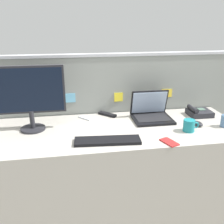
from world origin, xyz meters
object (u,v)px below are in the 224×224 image
at_px(desktop_monitor, 29,94).
at_px(tv_remote, 108,114).
at_px(coffee_mug, 189,126).
at_px(laptop, 151,112).
at_px(keyboard_main, 108,141).
at_px(desk_phone, 199,112).
at_px(computer_mouse_right_hand, 198,124).
at_px(cell_phone_silver_slab, 86,118).
at_px(cell_phone_red_case, 169,142).

xyz_separation_m(desktop_monitor, tv_remote, (0.61, 0.20, -0.27)).
bearing_deg(coffee_mug, laptop, 124.17).
height_order(laptop, tv_remote, laptop).
bearing_deg(keyboard_main, coffee_mug, 12.19).
distance_m(desk_phone, computer_mouse_right_hand, 0.24).
xyz_separation_m(keyboard_main, cell_phone_silver_slab, (-0.11, 0.48, -0.01)).
relative_size(desktop_monitor, desk_phone, 2.68).
bearing_deg(cell_phone_red_case, desk_phone, 24.79).
distance_m(cell_phone_silver_slab, cell_phone_red_case, 0.77).
relative_size(keyboard_main, cell_phone_red_case, 3.46).
distance_m(laptop, coffee_mug, 0.36).
distance_m(computer_mouse_right_hand, cell_phone_silver_slab, 0.92).
xyz_separation_m(computer_mouse_right_hand, coffee_mug, (-0.12, -0.09, 0.03)).
bearing_deg(cell_phone_red_case, cell_phone_silver_slab, 112.57).
relative_size(computer_mouse_right_hand, coffee_mug, 0.81).
bearing_deg(desk_phone, cell_phone_silver_slab, 174.59).
bearing_deg(cell_phone_red_case, laptop, 67.29).
bearing_deg(laptop, computer_mouse_right_hand, -32.89).
bearing_deg(desk_phone, desktop_monitor, -177.00).
relative_size(desktop_monitor, cell_phone_red_case, 3.95).
relative_size(cell_phone_silver_slab, tv_remote, 0.75).
distance_m(keyboard_main, cell_phone_red_case, 0.42).
height_order(desk_phone, cell_phone_red_case, desk_phone).
bearing_deg(cell_phone_silver_slab, desktop_monitor, 158.52).
height_order(cell_phone_red_case, coffee_mug, coffee_mug).
relative_size(desk_phone, cell_phone_silver_slab, 1.50).
bearing_deg(desktop_monitor, laptop, 4.18).
bearing_deg(cell_phone_silver_slab, laptop, -53.25).
bearing_deg(cell_phone_silver_slab, coffee_mug, -71.14).
bearing_deg(keyboard_main, desktop_monitor, 154.18).
height_order(cell_phone_silver_slab, tv_remote, tv_remote).
height_order(desktop_monitor, laptop, desktop_monitor).
bearing_deg(desktop_monitor, coffee_mug, -11.17).
distance_m(desktop_monitor, keyboard_main, 0.67).
height_order(cell_phone_silver_slab, cell_phone_red_case, same).
bearing_deg(computer_mouse_right_hand, desk_phone, 55.28).
bearing_deg(desk_phone, tv_remote, 170.67).
bearing_deg(desktop_monitor, cell_phone_silver_slab, 21.77).
bearing_deg(laptop, coffee_mug, -55.83).
distance_m(desk_phone, cell_phone_red_case, 0.64).
relative_size(computer_mouse_right_hand, cell_phone_silver_slab, 0.78).
distance_m(laptop, desk_phone, 0.44).
relative_size(laptop, cell_phone_silver_slab, 2.49).
distance_m(computer_mouse_right_hand, tv_remote, 0.76).
distance_m(keyboard_main, cell_phone_silver_slab, 0.49).
bearing_deg(computer_mouse_right_hand, coffee_mug, -149.71).
bearing_deg(coffee_mug, cell_phone_silver_slab, 152.10).
bearing_deg(desktop_monitor, tv_remote, 18.44).
xyz_separation_m(desktop_monitor, computer_mouse_right_hand, (1.28, -0.14, -0.27)).
bearing_deg(tv_remote, desk_phone, -55.15).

